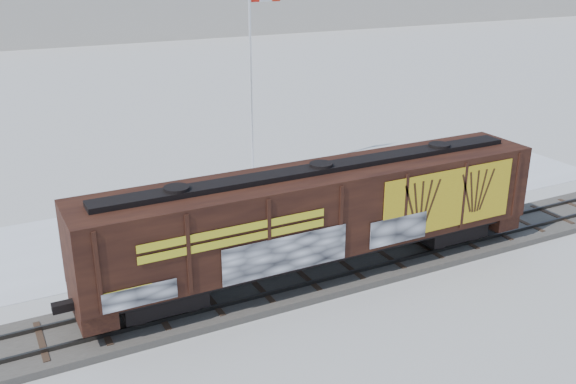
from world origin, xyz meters
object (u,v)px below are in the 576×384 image
car_white (227,221)px  flagpole (253,110)px  car_dark (417,167)px  hopper_railcar (320,213)px  car_silver (220,223)px

car_white → flagpole: bearing=-19.9°
car_white → car_dark: car_white is taller
car_white → car_dark: (12.96, 2.46, -0.06)m
hopper_railcar → car_dark: hopper_railcar is taller
car_silver → car_white: bearing=-92.8°
car_silver → car_dark: car_silver is taller
car_silver → car_white: size_ratio=0.93×
car_silver → car_white: car_white is taller
car_dark → hopper_railcar: bearing=108.4°
hopper_railcar → car_silver: (-2.05, 5.63, -2.18)m
car_white → car_dark: 13.19m
car_silver → car_dark: 13.55m
flagpole → car_dark: flagpole is taller
flagpole → car_silver: 9.07m
hopper_railcar → car_dark: (11.27, 8.11, -2.22)m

